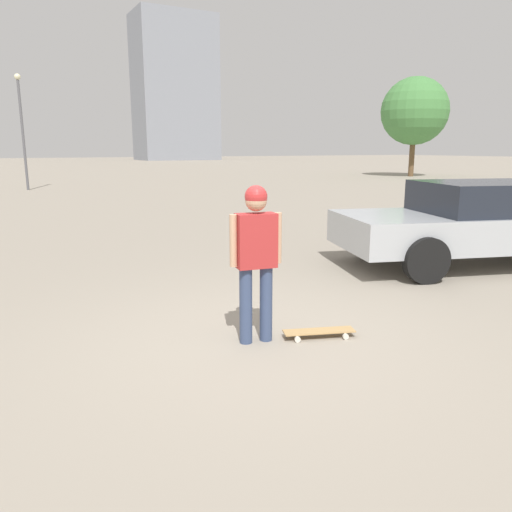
% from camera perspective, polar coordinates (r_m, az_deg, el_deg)
% --- Properties ---
extents(ground_plane, '(220.00, 220.00, 0.00)m').
position_cam_1_polar(ground_plane, '(5.29, 0.00, -9.70)').
color(ground_plane, gray).
extents(person, '(0.54, 0.26, 1.62)m').
position_cam_1_polar(person, '(5.01, 0.00, 0.72)').
color(person, '#38476B').
rests_on(person, ground_plane).
extents(skateboard, '(0.78, 0.42, 0.07)m').
position_cam_1_polar(skateboard, '(5.41, 7.21, -8.58)').
color(skateboard, tan).
rests_on(skateboard, ground_plane).
extents(car_parked_near, '(5.08, 3.22, 1.42)m').
position_cam_1_polar(car_parked_near, '(9.31, 24.24, 3.60)').
color(car_parked_near, '#ADB2B7').
rests_on(car_parked_near, ground_plane).
extents(building_block_distant, '(12.97, 8.58, 23.50)m').
position_cam_1_polar(building_block_distant, '(89.58, -9.24, 18.34)').
color(building_block_distant, gray).
rests_on(building_block_distant, ground_plane).
extents(tree_distant, '(4.65, 4.65, 6.83)m').
position_cam_1_polar(tree_distant, '(37.83, 17.68, 15.49)').
color(tree_distant, brown).
rests_on(tree_distant, ground_plane).
extents(lamp_post, '(0.28, 0.28, 5.34)m').
position_cam_1_polar(lamp_post, '(26.62, -25.20, 13.64)').
color(lamp_post, '#59595E').
rests_on(lamp_post, ground_plane).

